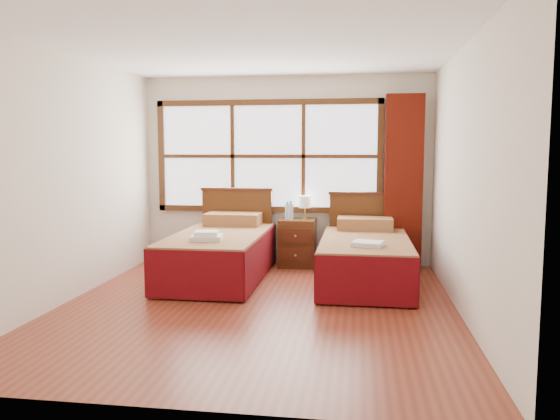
# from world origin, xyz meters

# --- Properties ---
(floor) EXTENTS (4.50, 4.50, 0.00)m
(floor) POSITION_xyz_m (0.00, 0.00, 0.00)
(floor) COLOR brown
(floor) RESTS_ON ground
(ceiling) EXTENTS (4.50, 4.50, 0.00)m
(ceiling) POSITION_xyz_m (0.00, 0.00, 2.60)
(ceiling) COLOR white
(ceiling) RESTS_ON wall_back
(wall_back) EXTENTS (4.00, 0.00, 4.00)m
(wall_back) POSITION_xyz_m (0.00, 2.25, 1.30)
(wall_back) COLOR silver
(wall_back) RESTS_ON floor
(wall_left) EXTENTS (0.00, 4.50, 4.50)m
(wall_left) POSITION_xyz_m (-2.00, 0.00, 1.30)
(wall_left) COLOR silver
(wall_left) RESTS_ON floor
(wall_right) EXTENTS (0.00, 4.50, 4.50)m
(wall_right) POSITION_xyz_m (2.00, 0.00, 1.30)
(wall_right) COLOR silver
(wall_right) RESTS_ON floor
(window) EXTENTS (3.16, 0.06, 1.56)m
(window) POSITION_xyz_m (-0.25, 2.21, 1.50)
(window) COLOR white
(window) RESTS_ON wall_back
(curtain) EXTENTS (0.50, 0.16, 2.30)m
(curtain) POSITION_xyz_m (1.60, 2.11, 1.17)
(curtain) COLOR #571208
(curtain) RESTS_ON wall_back
(bed_left) EXTENTS (1.09, 2.11, 1.06)m
(bed_left) POSITION_xyz_m (-0.68, 1.20, 0.32)
(bed_left) COLOR #431D0E
(bed_left) RESTS_ON floor
(bed_right) EXTENTS (1.05, 2.07, 1.02)m
(bed_right) POSITION_xyz_m (1.10, 1.20, 0.31)
(bed_right) COLOR #431D0E
(bed_right) RESTS_ON floor
(nightstand) EXTENTS (0.49, 0.48, 0.65)m
(nightstand) POSITION_xyz_m (0.19, 1.99, 0.33)
(nightstand) COLOR #492710
(nightstand) RESTS_ON floor
(towels_left) EXTENTS (0.39, 0.35, 0.10)m
(towels_left) POSITION_xyz_m (-0.70, 0.63, 0.61)
(towels_left) COLOR white
(towels_left) RESTS_ON bed_left
(towels_right) EXTENTS (0.37, 0.34, 0.05)m
(towels_right) POSITION_xyz_m (1.12, 0.63, 0.57)
(towels_right) COLOR white
(towels_right) RESTS_ON bed_right
(lamp) EXTENTS (0.16, 0.16, 0.31)m
(lamp) POSITION_xyz_m (0.29, 2.07, 0.87)
(lamp) COLOR gold
(lamp) RESTS_ON nightstand
(bottle_near) EXTENTS (0.07, 0.07, 0.25)m
(bottle_near) POSITION_xyz_m (0.06, 1.92, 0.76)
(bottle_near) COLOR silver
(bottle_near) RESTS_ON nightstand
(bottle_far) EXTENTS (0.07, 0.07, 0.26)m
(bottle_far) POSITION_xyz_m (0.11, 1.91, 0.77)
(bottle_far) COLOR silver
(bottle_far) RESTS_ON nightstand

